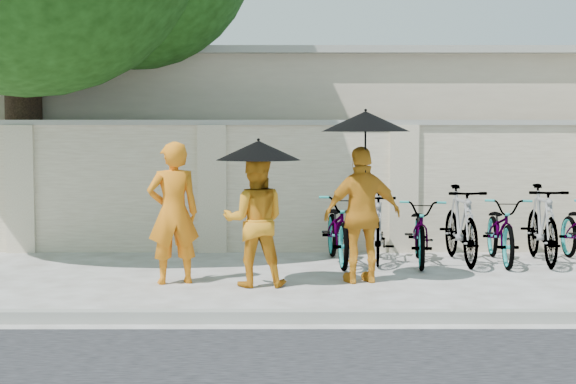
{
  "coord_description": "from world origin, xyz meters",
  "views": [
    {
      "loc": [
        0.16,
        -9.46,
        1.83
      ],
      "look_at": [
        0.18,
        0.97,
        1.1
      ],
      "focal_mm": 50.0,
      "sensor_mm": 36.0,
      "label": 1
    }
  ],
  "objects": [
    {
      "name": "building_behind",
      "position": [
        2.0,
        7.0,
        1.6
      ],
      "size": [
        14.0,
        6.0,
        3.2
      ],
      "primitive_type": "cube",
      "color": "#C3B399",
      "rests_on": "ground"
    },
    {
      "name": "bike_0",
      "position": [
        0.91,
        1.96,
        0.51
      ],
      "size": [
        0.8,
        1.98,
        1.02
      ],
      "primitive_type": "imported",
      "rotation": [
        0.0,
        0.0,
        0.07
      ],
      "color": "slate",
      "rests_on": "ground"
    },
    {
      "name": "bike_5",
      "position": [
        3.84,
        1.98,
        0.57
      ],
      "size": [
        0.71,
        1.93,
        1.13
      ],
      "primitive_type": "imported",
      "rotation": [
        0.0,
        0.0,
        -0.1
      ],
      "color": "slate",
      "rests_on": "ground"
    },
    {
      "name": "bike_2",
      "position": [
        2.08,
        1.91,
        0.47
      ],
      "size": [
        0.83,
        1.87,
        0.95
      ],
      "primitive_type": "imported",
      "rotation": [
        0.0,
        0.0,
        -0.11
      ],
      "color": "slate",
      "rests_on": "ground"
    },
    {
      "name": "parasol_center",
      "position": [
        -0.17,
        0.15,
        1.66
      ],
      "size": [
        1.03,
        1.03,
        0.87
      ],
      "color": "black",
      "rests_on": "ground"
    },
    {
      "name": "monk_right",
      "position": [
        1.11,
        0.47,
        0.85
      ],
      "size": [
        1.07,
        0.66,
        1.7
      ],
      "primitive_type": "imported",
      "rotation": [
        0.0,
        0.0,
        3.41
      ],
      "color": "orange",
      "rests_on": "ground"
    },
    {
      "name": "parasol_right",
      "position": [
        1.13,
        0.39,
        2.01
      ],
      "size": [
        1.09,
        1.09,
        1.17
      ],
      "color": "black",
      "rests_on": "ground"
    },
    {
      "name": "ground",
      "position": [
        0.0,
        0.0,
        0.0
      ],
      "size": [
        80.0,
        80.0,
        0.0
      ],
      "primitive_type": "plane",
      "color": "silver"
    },
    {
      "name": "bike_1",
      "position": [
        1.5,
        2.1,
        0.52
      ],
      "size": [
        0.7,
        1.78,
        1.04
      ],
      "primitive_type": "imported",
      "rotation": [
        0.0,
        0.0,
        -0.12
      ],
      "color": "slate",
      "rests_on": "ground"
    },
    {
      "name": "bike_3",
      "position": [
        2.67,
        1.98,
        0.56
      ],
      "size": [
        0.57,
        1.88,
        1.12
      ],
      "primitive_type": "imported",
      "rotation": [
        0.0,
        0.0,
        0.02
      ],
      "color": "slate",
      "rests_on": "ground"
    },
    {
      "name": "monk_left",
      "position": [
        -1.24,
        0.41,
        0.88
      ],
      "size": [
        0.74,
        0.6,
        1.76
      ],
      "primitive_type": "imported",
      "rotation": [
        0.0,
        0.0,
        3.45
      ],
      "color": "orange",
      "rests_on": "ground"
    },
    {
      "name": "monk_center",
      "position": [
        -0.22,
        0.23,
        0.8
      ],
      "size": [
        0.79,
        0.63,
        1.6
      ],
      "primitive_type": "imported",
      "rotation": [
        0.0,
        0.0,
        3.17
      ],
      "color": "orange",
      "rests_on": "ground"
    },
    {
      "name": "compound_wall",
      "position": [
        1.0,
        3.2,
        1.0
      ],
      "size": [
        20.0,
        0.3,
        2.0
      ],
      "primitive_type": "cube",
      "color": "beige",
      "rests_on": "ground"
    },
    {
      "name": "bike_4",
      "position": [
        3.25,
        1.99,
        0.48
      ],
      "size": [
        0.78,
        1.88,
        0.96
      ],
      "primitive_type": "imported",
      "rotation": [
        0.0,
        0.0,
        -0.08
      ],
      "color": "slate",
      "rests_on": "ground"
    },
    {
      "name": "kerb",
      "position": [
        0.0,
        -1.7,
        0.06
      ],
      "size": [
        40.0,
        0.16,
        0.12
      ],
      "primitive_type": "cube",
      "color": "gray",
      "rests_on": "ground"
    }
  ]
}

